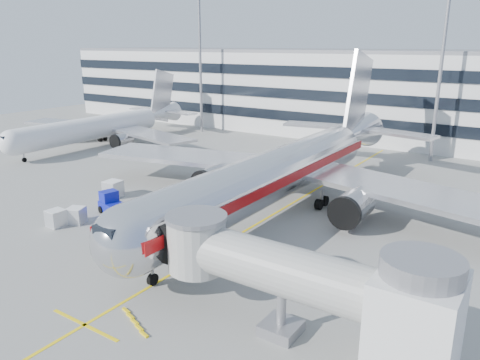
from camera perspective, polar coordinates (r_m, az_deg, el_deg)
The scene contains 15 objects.
ground at distance 40.49m, azimuth -2.61°, elevation -8.09°, with size 180.00×180.00×0.00m, color gray.
lead_in_line at distance 48.27m, azimuth 4.46°, elevation -3.98°, with size 0.25×70.00×0.01m, color yellow.
stop_bar at distance 31.73m, azimuth -18.42°, elevation -16.41°, with size 6.00×0.25×0.01m, color yellow.
main_jet at distance 48.43m, azimuth 5.57°, elevation 1.32°, with size 50.95×48.70×16.06m.
jet_bridge at distance 26.97m, azimuth 8.38°, elevation -12.33°, with size 17.80×4.50×7.00m.
terminal at distance 90.69m, azimuth 19.90°, elevation 9.75°, with size 150.00×24.25×15.60m.
light_mast_west at distance 91.52m, azimuth -4.89°, elevation 15.14°, with size 2.40×1.20×25.45m.
light_mast_centre at distance 72.95m, azimuth 23.43°, elevation 13.60°, with size 2.40×1.20×25.45m.
second_jet at distance 83.17m, azimuth -16.39°, elevation 6.31°, with size 38.21×36.52×12.04m.
belt_loader at distance 42.96m, azimuth -6.50°, elevation -5.84°, with size 4.45×2.54×2.08m.
baggage_tug at distance 49.47m, azimuth -15.38°, elevation -2.82°, with size 3.33×2.49×2.27m.
cargo_container_left at distance 47.80m, azimuth -19.34°, elevation -4.09°, with size 1.93×1.93×1.58m.
cargo_container_right at distance 54.58m, azimuth -15.21°, elevation -1.06°, with size 1.91×1.91×1.88m.
cargo_container_front at distance 47.70m, azimuth -21.51°, elevation -4.35°, with size 1.58×1.58×1.61m.
ramp_worker at distance 40.21m, azimuth -15.94°, elevation -7.44°, with size 0.69×0.45×1.89m, color #B0F619.
Camera 1 is at (22.01, -29.57, 16.74)m, focal length 35.00 mm.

